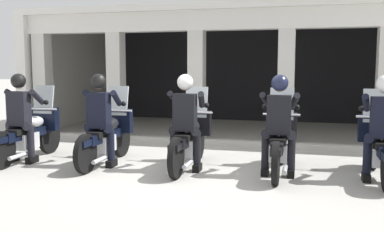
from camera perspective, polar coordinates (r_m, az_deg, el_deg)
The scene contains 13 objects.
ground_plane at distance 10.19m, azimuth 3.86°, elevation -3.14°, with size 80.00×80.00×0.00m, color #A8A59E.
station_building at distance 12.09m, azimuth 8.03°, elevation 7.82°, with size 11.08×4.73×3.10m.
kerb_strip at distance 9.41m, azimuth 5.80°, elevation -3.60°, with size 10.58×0.24×0.12m, color #B7B5AD.
motorcycle_far_left at distance 8.53m, azimuth -20.34°, elevation -2.03°, with size 0.62×2.04×1.35m.
police_officer_far_left at distance 8.25m, azimuth -21.60°, elevation 0.71°, with size 0.63×0.61×1.58m.
motorcycle_left at distance 7.85m, azimuth -10.97°, elevation -2.44°, with size 0.62×2.04×1.35m.
police_officer_left at distance 7.55m, azimuth -11.99°, elevation 0.53°, with size 0.63×0.61×1.58m.
motorcycle_center at distance 7.39m, azimuth -0.26°, elevation -2.88°, with size 0.62×2.04×1.35m.
police_officer_center at distance 7.06m, azimuth -0.86°, elevation 0.26°, with size 0.63×0.61×1.58m.
motorcycle_right at distance 7.18m, azimuth 11.42°, elevation -3.29°, with size 0.62×2.04×1.35m.
police_officer_right at distance 6.84m, azimuth 11.35°, elevation -0.07°, with size 0.63×0.61×1.58m.
motorcycle_far_right at distance 7.27m, azimuth 23.30°, elevation -3.58°, with size 0.62×2.04×1.35m.
police_officer_far_right at distance 6.93m, azimuth 23.79°, elevation -0.41°, with size 0.63×0.61×1.58m.
Camera 1 is at (1.89, -6.87, 1.71)m, focal length 40.69 mm.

